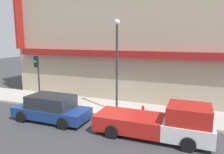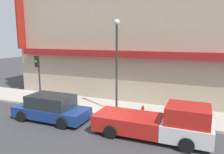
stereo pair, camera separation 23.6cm
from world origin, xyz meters
name	(u,v)px [view 1 (the left image)]	position (x,y,z in m)	size (l,w,h in m)	color
ground_plane	(107,117)	(0.00, 0.00, 0.00)	(80.00, 80.00, 0.00)	#38383A
sidewalk	(116,108)	(0.00, 1.64, 0.08)	(36.00, 3.27, 0.15)	#ADA89E
building	(130,27)	(-0.01, 4.76, 5.79)	(19.80, 3.80, 11.61)	tan
pickup_truck	(160,122)	(3.59, -1.69, 0.80)	(5.80, 2.16, 1.83)	silver
parked_car	(51,108)	(-2.94, -1.69, 0.75)	(4.63, 2.10, 1.55)	navy
fire_hydrant	(143,110)	(2.10, 0.90, 0.45)	(0.19, 0.19, 0.59)	red
street_lamp	(117,56)	(0.37, 0.76, 3.83)	(0.36, 0.36, 5.94)	#2D2D2D
traffic_light	(38,71)	(-5.72, 0.53, 2.58)	(0.28, 0.42, 3.51)	#2D2D2D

